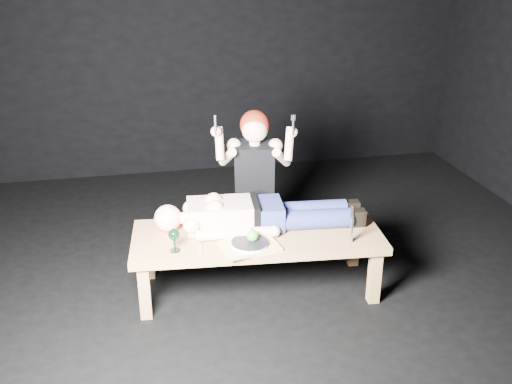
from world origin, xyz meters
The scene contains 13 objects.
ground centered at (0.00, 0.00, 0.00)m, with size 5.00×5.00×0.00m, color black.
back_wall centered at (0.00, 2.50, 1.50)m, with size 5.00×5.00×0.00m, color black.
table centered at (-0.23, -0.07, 0.23)m, with size 1.76×0.66×0.45m, color #B5864C.
lying_man centered at (-0.17, 0.05, 0.57)m, with size 1.65×0.50×0.25m, color beige, non-canonical shape.
kneeling_woman centered at (-0.13, 0.51, 0.63)m, with size 0.67×0.75×1.25m, color black, non-canonical shape.
serving_tray centered at (-0.32, -0.26, 0.46)m, with size 0.37×0.27×0.02m, color tan.
plate centered at (-0.32, -0.26, 0.48)m, with size 0.25×0.25×0.02m, color white.
apple centered at (-0.30, -0.25, 0.53)m, with size 0.08×0.08×0.08m, color #339523.
goblet centered at (-0.82, -0.20, 0.53)m, with size 0.08×0.08×0.16m, color black, non-canonical shape.
fork_flat centered at (-0.65, -0.22, 0.45)m, with size 0.02×0.19×0.01m, color #B2B2B7.
knife_flat centered at (-0.14, -0.27, 0.45)m, with size 0.02×0.19×0.01m, color #B2B2B7.
spoon_flat centered at (-0.17, -0.16, 0.45)m, with size 0.02×0.19×0.01m, color #B2B2B7.
carving_knife centered at (0.37, -0.32, 0.59)m, with size 0.04×0.04×0.27m, color #B2B2B7, non-canonical shape.
Camera 1 is at (-0.99, -3.68, 2.34)m, focal length 41.06 mm.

